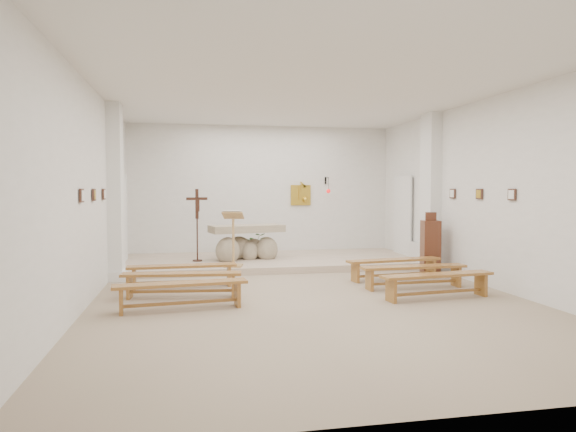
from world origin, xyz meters
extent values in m
cube|color=tan|center=(0.00, 0.00, 0.00)|extent=(7.00, 10.00, 0.00)
cube|color=white|center=(-3.49, 0.00, 1.75)|extent=(0.02, 10.00, 3.50)
cube|color=white|center=(3.49, 0.00, 1.75)|extent=(0.02, 10.00, 3.50)
cube|color=white|center=(0.00, 4.99, 1.75)|extent=(7.00, 0.02, 3.50)
cube|color=silver|center=(0.00, 0.00, 3.49)|extent=(7.00, 10.00, 0.02)
cube|color=beige|center=(0.00, 3.50, 0.07)|extent=(6.98, 3.00, 0.15)
cube|color=white|center=(-3.37, 2.00, 1.75)|extent=(0.26, 0.55, 3.50)
cube|color=white|center=(3.37, 2.00, 1.75)|extent=(0.26, 0.55, 3.50)
cube|color=gold|center=(1.05, 4.96, 1.65)|extent=(0.55, 0.04, 0.55)
cube|color=black|center=(1.75, 4.97, 2.05)|extent=(0.04, 0.02, 0.20)
cylinder|color=black|center=(1.75, 4.82, 2.12)|extent=(0.02, 0.30, 0.02)
cylinder|color=black|center=(1.75, 4.67, 1.95)|extent=(0.01, 0.01, 0.34)
sphere|color=red|center=(1.75, 4.67, 1.76)|extent=(0.11, 0.11, 0.11)
cube|color=#44281E|center=(-3.47, -0.80, 1.72)|extent=(0.03, 0.20, 0.20)
cube|color=#44281E|center=(-3.47, 0.20, 1.72)|extent=(0.03, 0.20, 0.20)
cube|color=#44281E|center=(-3.47, 1.20, 1.72)|extent=(0.03, 0.20, 0.20)
cube|color=#44281E|center=(3.47, -0.80, 1.72)|extent=(0.03, 0.20, 0.20)
cube|color=#44281E|center=(3.47, 0.20, 1.72)|extent=(0.03, 0.20, 0.20)
cube|color=#44281E|center=(3.47, 1.20, 1.72)|extent=(0.03, 0.20, 0.20)
cube|color=silver|center=(-3.43, 2.70, 0.27)|extent=(0.10, 0.85, 0.52)
cube|color=silver|center=(3.43, 2.70, 0.27)|extent=(0.10, 0.85, 0.52)
ellipsoid|color=tan|center=(-1.07, 3.17, 0.39)|extent=(0.56, 0.48, 0.64)
ellipsoid|color=tan|center=(-0.12, 3.41, 0.37)|extent=(0.52, 0.44, 0.60)
ellipsoid|color=tan|center=(-0.77, 3.55, 0.40)|extent=(0.60, 0.51, 0.56)
ellipsoid|color=tan|center=(-0.40, 3.60, 0.36)|extent=(0.49, 0.41, 0.52)
ellipsoid|color=tan|center=(-0.54, 3.38, 0.32)|extent=(0.41, 0.35, 0.49)
cube|color=tan|center=(-0.60, 3.41, 0.88)|extent=(1.83, 1.03, 0.17)
cube|color=tan|center=(-1.01, 2.30, 0.17)|extent=(0.45, 0.45, 0.04)
cylinder|color=tan|center=(-1.01, 2.30, 0.68)|extent=(0.05, 0.05, 1.05)
cube|color=tan|center=(-1.02, 2.28, 1.25)|extent=(0.51, 0.42, 0.17)
cube|color=white|center=(-1.03, 2.24, 1.31)|extent=(0.43, 0.34, 0.13)
cylinder|color=#351A10|center=(-1.76, 3.31, 0.16)|extent=(0.22, 0.22, 0.03)
cylinder|color=#351A10|center=(-1.76, 3.31, 0.65)|extent=(0.03, 0.03, 1.00)
cube|color=#351A10|center=(-1.76, 3.31, 1.47)|extent=(0.08, 0.07, 0.68)
cube|color=#351A10|center=(-1.76, 3.31, 1.59)|extent=(0.49, 0.22, 0.06)
cube|color=#351A10|center=(-1.75, 3.28, 1.45)|extent=(0.10, 0.07, 0.29)
imported|color=#285D25|center=(-0.33, 4.07, 0.43)|extent=(0.62, 0.58, 0.57)
cube|color=#522A17|center=(3.10, 1.43, 0.57)|extent=(0.41, 0.41, 1.15)
cube|color=#522A17|center=(3.10, 1.43, 1.23)|extent=(0.23, 0.09, 0.19)
cube|color=olive|center=(-2.07, 0.93, 0.40)|extent=(1.99, 0.35, 0.05)
cube|color=olive|center=(-2.93, 0.91, 0.19)|extent=(0.06, 0.29, 0.38)
cube|color=olive|center=(-1.22, 0.94, 0.19)|extent=(0.06, 0.29, 0.38)
cube|color=olive|center=(-2.07, 0.93, 0.11)|extent=(1.67, 0.09, 0.05)
cube|color=olive|center=(2.07, 0.93, 0.40)|extent=(2.01, 0.57, 0.05)
cube|color=olive|center=(1.23, 0.82, 0.19)|extent=(0.09, 0.29, 0.38)
cube|color=olive|center=(2.92, 1.04, 0.19)|extent=(0.09, 0.29, 0.38)
cube|color=olive|center=(2.07, 0.93, 0.11)|extent=(1.66, 0.27, 0.05)
cube|color=olive|center=(-2.07, 0.02, 0.40)|extent=(2.00, 0.53, 0.05)
cube|color=olive|center=(-2.93, 0.12, 0.19)|extent=(0.09, 0.29, 0.38)
cube|color=olive|center=(-1.22, -0.07, 0.19)|extent=(0.09, 0.29, 0.38)
cube|color=olive|center=(-2.07, 0.02, 0.11)|extent=(1.66, 0.24, 0.05)
cube|color=olive|center=(2.07, 0.02, 0.40)|extent=(1.99, 0.36, 0.05)
cube|color=olive|center=(1.22, 0.00, 0.19)|extent=(0.06, 0.29, 0.38)
cube|color=olive|center=(2.93, 0.04, 0.19)|extent=(0.06, 0.29, 0.38)
cube|color=olive|center=(2.07, 0.02, 0.11)|extent=(1.67, 0.09, 0.05)
cube|color=olive|center=(-2.07, -0.88, 0.40)|extent=(2.00, 0.52, 0.05)
cube|color=olive|center=(-2.93, -0.97, 0.19)|extent=(0.08, 0.29, 0.38)
cube|color=olive|center=(-1.22, -0.80, 0.19)|extent=(0.08, 0.29, 0.38)
cube|color=olive|center=(-2.07, -0.88, 0.11)|extent=(1.66, 0.23, 0.05)
cube|color=olive|center=(2.07, -0.88, 0.40)|extent=(2.00, 0.53, 0.05)
cube|color=olive|center=(1.22, -0.98, 0.19)|extent=(0.09, 0.29, 0.38)
cube|color=olive|center=(2.93, -0.79, 0.19)|extent=(0.09, 0.29, 0.38)
cube|color=olive|center=(2.07, -0.88, 0.11)|extent=(1.66, 0.24, 0.05)
camera|label=1|loc=(-1.96, -8.66, 1.81)|focal=32.00mm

